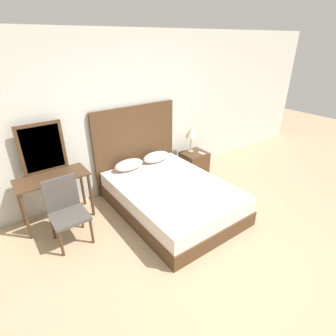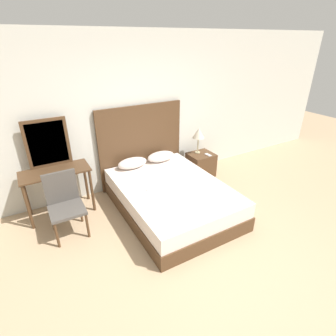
{
  "view_description": "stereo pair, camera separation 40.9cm",
  "coord_description": "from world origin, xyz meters",
  "views": [
    {
      "loc": [
        -2.02,
        -1.53,
        2.55
      ],
      "look_at": [
        0.15,
        1.42,
        0.72
      ],
      "focal_mm": 28.0,
      "sensor_mm": 36.0,
      "label": 1
    },
    {
      "loc": [
        -1.68,
        -1.76,
        2.55
      ],
      "look_at": [
        0.15,
        1.42,
        0.72
      ],
      "focal_mm": 28.0,
      "sensor_mm": 36.0,
      "label": 2
    }
  ],
  "objects": [
    {
      "name": "headboard",
      "position": [
        0.15,
        2.41,
        0.76
      ],
      "size": [
        1.62,
        0.05,
        1.51
      ],
      "color": "#4C331E",
      "rests_on": "ground_plane"
    },
    {
      "name": "chair",
      "position": [
        -1.4,
        1.63,
        0.5
      ],
      "size": [
        0.47,
        0.47,
        0.91
      ],
      "color": "#4C4742",
      "rests_on": "ground_plane"
    },
    {
      "name": "phone_on_bed",
      "position": [
        -0.2,
        1.37,
        0.48
      ],
      "size": [
        0.16,
        0.14,
        0.01
      ],
      "color": "#B7B7BC",
      "rests_on": "bed"
    },
    {
      "name": "ground_plane",
      "position": [
        0.0,
        0.0,
        0.0
      ],
      "size": [
        16.0,
        16.0,
        0.0
      ],
      "primitive_type": "plane",
      "color": "tan"
    },
    {
      "name": "nightstand",
      "position": [
        1.29,
        2.07,
        0.24
      ],
      "size": [
        0.49,
        0.44,
        0.47
      ],
      "color": "#4C331E",
      "rests_on": "ground_plane"
    },
    {
      "name": "bed",
      "position": [
        0.15,
        1.31,
        0.23
      ],
      "size": [
        1.54,
        2.13,
        0.47
      ],
      "color": "#4C331E",
      "rests_on": "ground_plane"
    },
    {
      "name": "pillow_left",
      "position": [
        -0.14,
        2.19,
        0.56
      ],
      "size": [
        0.53,
        0.29,
        0.18
      ],
      "color": "silver",
      "rests_on": "bed"
    },
    {
      "name": "pillow_right",
      "position": [
        0.44,
        2.19,
        0.56
      ],
      "size": [
        0.53,
        0.29,
        0.18
      ],
      "color": "silver",
      "rests_on": "bed"
    },
    {
      "name": "vanity_desk",
      "position": [
        -1.41,
        2.13,
        0.62
      ],
      "size": [
        1.0,
        0.47,
        0.76
      ],
      "color": "#4C331E",
      "rests_on": "ground_plane"
    },
    {
      "name": "vanity_mirror",
      "position": [
        -1.41,
        2.34,
        1.13
      ],
      "size": [
        0.62,
        0.03,
        0.74
      ],
      "color": "#4C331E",
      "rests_on": "vanity_desk"
    },
    {
      "name": "table_lamp",
      "position": [
        1.26,
        2.15,
        0.88
      ],
      "size": [
        0.24,
        0.24,
        0.51
      ],
      "color": "tan",
      "rests_on": "nightstand"
    },
    {
      "name": "phone_on_nightstand",
      "position": [
        1.38,
        1.96,
        0.48
      ],
      "size": [
        0.08,
        0.16,
        0.01
      ],
      "color": "#B7B7BC",
      "rests_on": "nightstand"
    },
    {
      "name": "wall_back",
      "position": [
        0.0,
        2.48,
        1.35
      ],
      "size": [
        10.0,
        0.06,
        2.7
      ],
      "color": "silver",
      "rests_on": "ground_plane"
    }
  ]
}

